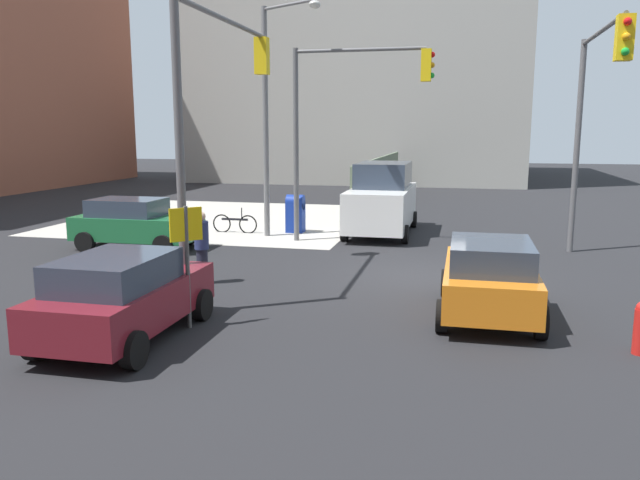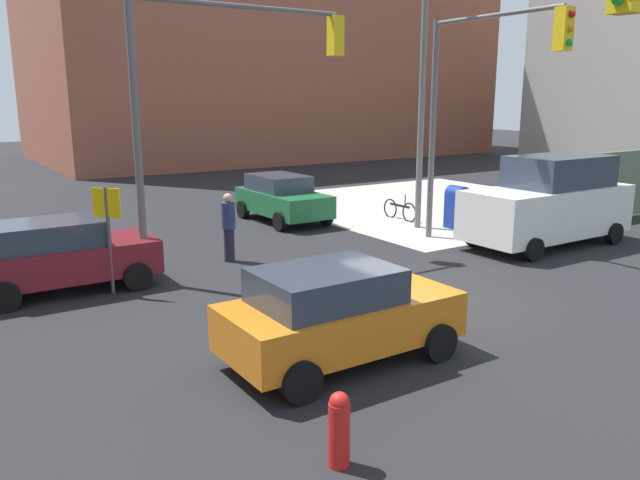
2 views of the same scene
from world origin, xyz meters
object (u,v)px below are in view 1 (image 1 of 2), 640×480
Objects in this scene: coupe_maroon at (123,295)px; coupe_green at (135,223)px; hatchback_orange at (490,277)px; smokestack at (55,82)px; street_lamp_corner at (272,104)px; bicycle_leaning_on_fence at (235,224)px; van_white_delivery at (382,199)px; bicycle_at_crosswalk at (53,325)px; traffic_signal_nw_corner at (219,94)px; traffic_signal_ne_corner at (347,107)px; traffic_signal_se_corner at (594,100)px; pedestrian_crossing at (202,246)px; mailbox_blue at (295,212)px.

coupe_green is at bearing 28.05° from coupe_maroon.
coupe_green is 1.01× the size of hatchback_orange.
coupe_green is 12.16m from hatchback_orange.
smokestack is 3.79× the size of hatchback_orange.
street_lamp_corner is 4.72m from bicycle_leaning_on_fence.
van_white_delivery is 14.18m from bicycle_at_crosswalk.
street_lamp_corner reaches higher than traffic_signal_nw_corner.
coupe_green is (-2.56, 6.50, -3.74)m from traffic_signal_ne_corner.
coupe_maroon is at bearing -176.89° from street_lamp_corner.
smokestack is at bearing 53.69° from van_white_delivery.
coupe_green is 2.27× the size of bicycle_leaning_on_fence.
traffic_signal_se_corner is at bearing -62.41° from traffic_signal_nw_corner.
bicycle_leaning_on_fence is at bearing -133.76° from smokestack.
hatchback_orange is (3.00, -6.58, -0.00)m from coupe_maroon.
street_lamp_corner reaches higher than hatchback_orange.
traffic_signal_nw_corner reaches higher than pedestrian_crossing.
pedestrian_crossing reaches higher than hatchback_orange.
coupe_green is (-0.48, 13.75, -3.79)m from traffic_signal_se_corner.
bicycle_at_crosswalk is (-13.00, 1.00, -0.42)m from mailbox_blue.
traffic_signal_nw_corner is at bearing -172.36° from street_lamp_corner.
van_white_delivery is (10.01, 3.52, 0.44)m from hatchback_orange.
mailbox_blue is (8.49, 0.50, -3.88)m from traffic_signal_nw_corner.
bicycle_at_crosswalk is at bearing -174.49° from bicycle_leaning_on_fence.
bicycle_leaning_on_fence is (3.66, -2.06, -0.50)m from coupe_green.
bicycle_leaning_on_fence is at bearing -29.30° from coupe_green.
pedestrian_crossing is at bearing -139.88° from smokestack.
coupe_green is at bearing 64.48° from hatchback_orange.
traffic_signal_nw_corner is 6.42m from bicycle_at_crosswalk.
traffic_signal_nw_corner is 0.81× the size of street_lamp_corner.
pedestrian_crossing is at bearing -177.72° from street_lamp_corner.
hatchback_orange is at bearing -134.10° from smokestack.
bicycle_leaning_on_fence is (11.90, 2.33, -0.50)m from coupe_maroon.
smokestack is 35.53m from van_white_delivery.
bicycle_at_crosswalk is at bearing -144.97° from smokestack.
mailbox_blue is at bearing 52.95° from traffic_signal_ne_corner.
coupe_green is 0.74× the size of van_white_delivery.
bicycle_leaning_on_fence is (8.90, 8.92, -0.50)m from hatchback_orange.
pedestrian_crossing reaches higher than coupe_maroon.
pedestrian_crossing is (1.30, 6.92, 0.12)m from hatchback_orange.
traffic_signal_nw_corner is 5.54m from coupe_maroon.
smokestack reaches higher than coupe_green.
traffic_signal_nw_corner is 9.35m from mailbox_blue.
coupe_green reaches higher than mailbox_blue.
traffic_signal_ne_corner is 7.93m from coupe_green.
pedestrian_crossing is 1.04× the size of bicycle_leaning_on_fence.
smokestack is at bearing 45.90° from hatchback_orange.
pedestrian_crossing is 1.04× the size of bicycle_at_crosswalk.
traffic_signal_se_corner is at bearing -105.23° from bicycle_leaning_on_fence.
smokestack is 2.76× the size of van_white_delivery.
traffic_signal_nw_corner is 9.38m from bicycle_leaning_on_fence.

